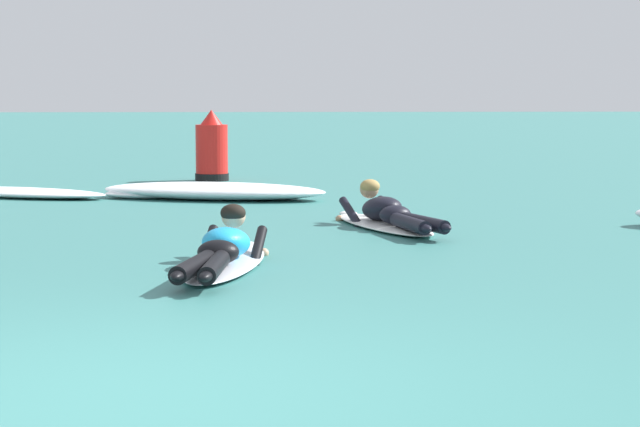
% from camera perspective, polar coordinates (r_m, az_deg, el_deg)
% --- Properties ---
extents(ground_plane, '(120.00, 120.00, 0.00)m').
position_cam_1_polar(ground_plane, '(15.82, -5.38, 0.63)').
color(ground_plane, '#387A75').
extents(surfer_near, '(0.90, 2.68, 0.53)m').
position_cam_1_polar(surfer_near, '(9.78, -4.70, -1.91)').
color(surfer_near, silver).
rests_on(surfer_near, ground).
extents(surfer_far, '(1.19, 2.55, 0.54)m').
position_cam_1_polar(surfer_far, '(12.58, 3.25, -0.13)').
color(surfer_far, white).
rests_on(surfer_far, ground).
extents(whitewater_front, '(3.29, 1.90, 0.23)m').
position_cam_1_polar(whitewater_front, '(16.00, -5.13, 1.08)').
color(whitewater_front, white).
rests_on(whitewater_front, ground).
extents(whitewater_far_band, '(2.86, 1.83, 0.13)m').
position_cam_1_polar(whitewater_far_band, '(16.77, -14.40, 0.98)').
color(whitewater_far_band, white).
rests_on(whitewater_far_band, ground).
extents(channel_marker_buoy, '(0.54, 0.54, 1.14)m').
position_cam_1_polar(channel_marker_buoy, '(19.19, -5.24, 2.97)').
color(channel_marker_buoy, red).
rests_on(channel_marker_buoy, ground).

